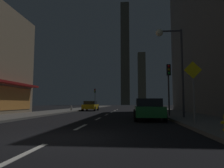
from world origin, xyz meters
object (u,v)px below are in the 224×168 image
(street_lamp_right, at_px, (170,50))
(pedestrian_crossing_sign, at_px, (193,86))
(traffic_light_near_right, at_px, (169,78))
(car_parked_near, at_px, (148,109))
(traffic_light_far_left, at_px, (95,94))
(fire_hydrant_far_left, at_px, (71,108))
(car_parked_far, at_px, (91,106))

(street_lamp_right, xyz_separation_m, pedestrian_crossing_sign, (0.22, -4.47, -3.05))
(pedestrian_crossing_sign, bearing_deg, traffic_light_near_right, 90.95)
(car_parked_near, bearing_deg, street_lamp_right, 29.25)
(traffic_light_far_left, bearing_deg, pedestrian_crossing_sign, -71.73)
(fire_hydrant_far_left, xyz_separation_m, traffic_light_far_left, (0.40, 16.44, 2.74))
(car_parked_far, height_order, street_lamp_right, street_lamp_right)
(pedestrian_crossing_sign, bearing_deg, street_lamp_right, 92.82)
(car_parked_near, xyz_separation_m, car_parked_far, (-7.20, 15.88, 0.00))
(traffic_light_near_right, bearing_deg, car_parked_far, 124.40)
(car_parked_far, height_order, fire_hydrant_far_left, car_parked_far)
(fire_hydrant_far_left, relative_size, street_lamp_right, 0.10)
(car_parked_far, height_order, pedestrian_crossing_sign, pedestrian_crossing_sign)
(fire_hydrant_far_left, bearing_deg, traffic_light_far_left, 88.61)
(fire_hydrant_far_left, bearing_deg, car_parked_near, -55.28)
(car_parked_far, bearing_deg, car_parked_near, -65.61)
(car_parked_near, height_order, pedestrian_crossing_sign, pedestrian_crossing_sign)
(car_parked_far, distance_m, pedestrian_crossing_sign, 21.46)
(car_parked_far, relative_size, traffic_light_near_right, 1.01)
(car_parked_near, bearing_deg, fire_hydrant_far_left, 124.72)
(traffic_light_near_right, height_order, street_lamp_right, street_lamp_right)
(fire_hydrant_far_left, distance_m, street_lamp_right, 17.61)
(traffic_light_far_left, relative_size, street_lamp_right, 0.64)
(car_parked_near, distance_m, fire_hydrant_far_left, 16.68)
(traffic_light_near_right, bearing_deg, traffic_light_far_left, 111.76)
(pedestrian_crossing_sign, bearing_deg, car_parked_far, 115.43)
(traffic_light_near_right, distance_m, traffic_light_far_left, 29.68)
(car_parked_far, bearing_deg, traffic_light_near_right, -55.60)
(car_parked_far, distance_m, traffic_light_near_right, 16.29)
(fire_hydrant_far_left, height_order, pedestrian_crossing_sign, pedestrian_crossing_sign)
(car_parked_far, xyz_separation_m, fire_hydrant_far_left, (-2.30, -2.17, -0.29))
(traffic_light_far_left, bearing_deg, traffic_light_near_right, -68.24)
(car_parked_near, bearing_deg, traffic_light_far_left, 106.79)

